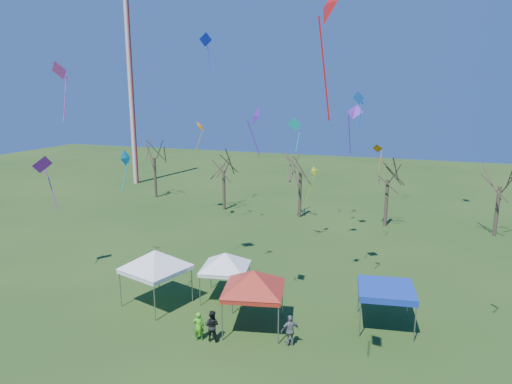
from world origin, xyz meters
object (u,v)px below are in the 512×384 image
tent_white_mid (225,256)px  person_grey (290,331)px  person_dark (212,326)px  tree_4 (502,168)px  tent_blue (386,290)px  tree_0 (153,143)px  tent_red (254,274)px  tree_3 (389,162)px  tent_white_west (155,254)px  person_green (199,326)px  radio_mast (131,91)px  tree_1 (223,156)px  tree_2 (301,155)px

tent_white_mid → person_grey: bearing=-37.3°
person_dark → tent_white_mid: bearing=-77.0°
tree_4 → tent_blue: bearing=-112.5°
tree_0 → tent_red: bearing=-49.8°
tree_3 → person_dark: size_ratio=4.85×
tent_white_west → person_dark: size_ratio=2.63×
person_green → radio_mast: bearing=-75.2°
tent_blue → person_dark: size_ratio=2.03×
tree_3 → person_dark: tree_3 is taller
tree_4 → tent_red: 26.69m
tree_0 → person_green: bearing=-55.1°
tree_1 → person_dark: 26.89m
tree_3 → tent_red: tree_3 is taller
tent_white_west → person_grey: 9.22m
tree_0 → tree_4: 36.36m
tree_1 → tent_white_west: size_ratio=1.76×
tree_1 → person_grey: tree_1 is taller
tree_2 → tent_white_mid: size_ratio=2.15×
tent_white_mid → person_grey: size_ratio=2.32×
tree_3 → tent_blue: bearing=-86.4°
tent_white_mid → person_dark: size_ratio=2.33×
tree_1 → tent_white_west: tree_1 is taller
tent_white_west → tree_0: bearing=121.4°
tree_3 → tent_blue: (1.22, -19.59, -3.97)m
radio_mast → tree_2: (25.63, -9.62, -6.21)m
tent_red → person_grey: tent_red is taller
radio_mast → person_grey: 46.77m
tree_2 → tent_white_mid: 19.85m
tree_1 → tree_3: (16.80, -0.60, 0.29)m
tree_4 → person_green: tree_4 is taller
tree_1 → tent_blue: size_ratio=2.28×
tree_4 → tent_white_mid: (-17.59, -19.15, -3.31)m
tent_white_mid → person_grey: (5.16, -3.94, -1.93)m
tree_0 → tree_2: 18.72m
tree_2 → tent_blue: (9.62, -19.92, -4.18)m
radio_mast → tree_4: bearing=-13.0°
tree_0 → person_green: size_ratio=5.49×
tent_white_west → tent_blue: tent_white_west is taller
tent_white_west → tent_blue: 13.21m
tree_2 → person_dark: (1.38, -24.28, -5.47)m
tree_4 → person_green: size_ratio=5.13×
tree_3 → tent_white_west: tree_3 is taller
tree_0 → tent_white_mid: (18.61, -22.54, -3.74)m
tree_0 → tent_white_west: (15.05, -24.65, -3.30)m
tree_1 → tent_white_mid: (8.53, -19.80, -3.05)m
tent_blue → person_green: tent_blue is taller
tent_white_mid → tent_red: 4.08m
radio_mast → person_green: radio_mast is taller
radio_mast → tree_3: (34.03, -9.96, -6.42)m
tree_0 → person_dark: size_ratio=5.17×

